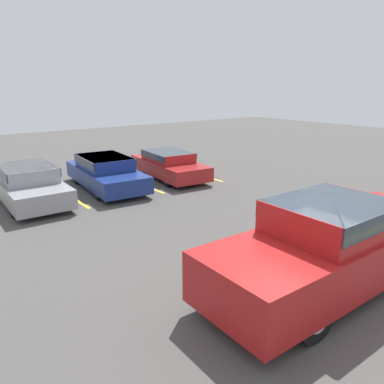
{
  "coord_description": "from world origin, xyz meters",
  "views": [
    {
      "loc": [
        -5.99,
        -3.73,
        3.91
      ],
      "look_at": [
        0.17,
        4.34,
        1.0
      ],
      "focal_mm": 35.0,
      "sensor_mm": 36.0,
      "label": 1
    }
  ],
  "objects_px": {
    "parked_sedan_b": "(106,171)",
    "parked_sedan_c": "(169,164)",
    "parked_sedan_a": "(28,183)",
    "pickup_truck": "(338,242)"
  },
  "relations": [
    {
      "from": "parked_sedan_a",
      "to": "parked_sedan_c",
      "type": "height_order",
      "value": "parked_sedan_a"
    },
    {
      "from": "pickup_truck",
      "to": "parked_sedan_c",
      "type": "height_order",
      "value": "pickup_truck"
    },
    {
      "from": "parked_sedan_a",
      "to": "parked_sedan_c",
      "type": "xyz_separation_m",
      "value": [
        5.81,
        0.02,
        -0.06
      ]
    },
    {
      "from": "parked_sedan_a",
      "to": "parked_sedan_b",
      "type": "relative_size",
      "value": 0.95
    },
    {
      "from": "pickup_truck",
      "to": "parked_sedan_c",
      "type": "xyz_separation_m",
      "value": [
        2.4,
        9.59,
        -0.29
      ]
    },
    {
      "from": "pickup_truck",
      "to": "parked_sedan_b",
      "type": "relative_size",
      "value": 1.32
    },
    {
      "from": "parked_sedan_b",
      "to": "parked_sedan_c",
      "type": "height_order",
      "value": "parked_sedan_b"
    },
    {
      "from": "pickup_truck",
      "to": "parked_sedan_c",
      "type": "relative_size",
      "value": 1.38
    },
    {
      "from": "parked_sedan_a",
      "to": "parked_sedan_c",
      "type": "relative_size",
      "value": 1.0
    },
    {
      "from": "parked_sedan_b",
      "to": "parked_sedan_c",
      "type": "bearing_deg",
      "value": 93.18
    }
  ]
}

